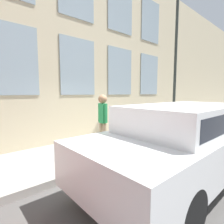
# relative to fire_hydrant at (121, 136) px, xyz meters

# --- Properties ---
(ground_plane) EXTENTS (80.00, 80.00, 0.00)m
(ground_plane) POSITION_rel_fire_hydrant_xyz_m (-0.53, 0.40, -0.60)
(ground_plane) COLOR #514F4C
(sidewalk) EXTENTS (2.46, 60.00, 0.17)m
(sidewalk) POSITION_rel_fire_hydrant_xyz_m (0.70, 0.40, -0.51)
(sidewalk) COLOR #9E9B93
(sidewalk) RESTS_ON ground_plane
(building_facade) EXTENTS (0.33, 40.00, 7.71)m
(building_facade) POSITION_rel_fire_hydrant_xyz_m (2.08, 0.40, 3.26)
(building_facade) COLOR #C6B793
(building_facade) RESTS_ON ground_plane
(fire_hydrant) EXTENTS (0.35, 0.46, 0.83)m
(fire_hydrant) POSITION_rel_fire_hydrant_xyz_m (0.00, 0.00, 0.00)
(fire_hydrant) COLOR gold
(fire_hydrant) RESTS_ON sidewalk
(person) EXTENTS (0.42, 0.28, 1.74)m
(person) POSITION_rel_fire_hydrant_xyz_m (0.43, 0.42, 0.62)
(person) COLOR #998466
(person) RESTS_ON sidewalk
(parked_truck_white_near) EXTENTS (2.03, 5.32, 1.70)m
(parked_truck_white_near) POSITION_rel_fire_hydrant_xyz_m (-2.07, -0.04, 0.39)
(parked_truck_white_near) COLOR black
(parked_truck_white_near) RESTS_ON ground_plane
(street_lamp) EXTENTS (0.36, 0.36, 6.72)m
(street_lamp) POSITION_rel_fire_hydrant_xyz_m (0.10, -3.38, 3.66)
(street_lamp) COLOR #2D332D
(street_lamp) RESTS_ON sidewalk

